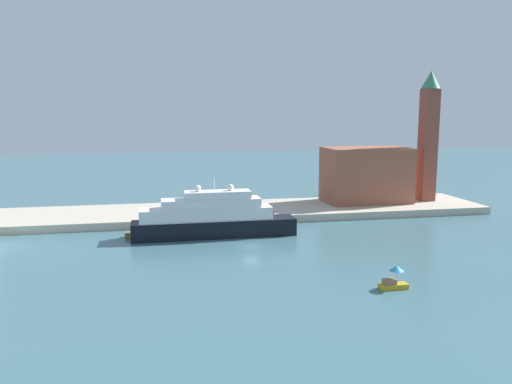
{
  "coord_description": "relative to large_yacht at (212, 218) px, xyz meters",
  "views": [
    {
      "loc": [
        -14.97,
        -78.62,
        21.58
      ],
      "look_at": [
        2.03,
        6.0,
        7.97
      ],
      "focal_mm": 35.83,
      "sensor_mm": 36.0,
      "label": 1
    }
  ],
  "objects": [
    {
      "name": "large_yacht",
      "position": [
        0.0,
        0.0,
        0.0
      ],
      "size": [
        28.39,
        4.86,
        10.84
      ],
      "color": "black",
      "rests_on": "ground"
    },
    {
      "name": "harbor_building",
      "position": [
        36.86,
        19.6,
        4.36
      ],
      "size": [
        18.45,
        10.93,
        12.17
      ],
      "primitive_type": "cube",
      "color": "#93513D",
      "rests_on": "quay_dock"
    },
    {
      "name": "work_barge",
      "position": [
        -12.32,
        2.24,
        -2.83
      ],
      "size": [
        5.21,
        1.52,
        0.84
      ],
      "primitive_type": "cube",
      "color": "olive",
      "rests_on": "ground"
    },
    {
      "name": "person_figure",
      "position": [
        -1.72,
        10.27,
        -0.9
      ],
      "size": [
        0.36,
        0.36,
        1.78
      ],
      "color": "maroon",
      "rests_on": "quay_dock"
    },
    {
      "name": "small_motorboat",
      "position": [
        18.87,
        -30.92,
        -2.08
      ],
      "size": [
        3.56,
        1.77,
        2.89
      ],
      "color": "#B7991E",
      "rests_on": "ground"
    },
    {
      "name": "ground",
      "position": [
        5.36,
        -8.05,
        -3.25
      ],
      "size": [
        400.0,
        400.0,
        0.0
      ],
      "primitive_type": "plane",
      "color": "#3D6670"
    },
    {
      "name": "bell_tower",
      "position": [
        51.01,
        18.57,
        13.82
      ],
      "size": [
        4.31,
        4.31,
        28.95
      ],
      "color": "brown",
      "rests_on": "quay_dock"
    },
    {
      "name": "mooring_bollard",
      "position": [
        13.09,
        9.54,
        -1.38
      ],
      "size": [
        0.42,
        0.42,
        0.7
      ],
      "primitive_type": "cylinder",
      "color": "black",
      "rests_on": "quay_dock"
    },
    {
      "name": "quay_dock",
      "position": [
        5.36,
        17.54,
        -2.49
      ],
      "size": [
        110.0,
        19.17,
        1.52
      ],
      "primitive_type": "cube",
      "color": "#B7AD99",
      "rests_on": "ground"
    },
    {
      "name": "parked_car",
      "position": [
        -6.5,
        15.52,
        -1.18
      ],
      "size": [
        4.27,
        1.9,
        1.27
      ],
      "color": "silver",
      "rests_on": "quay_dock"
    }
  ]
}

